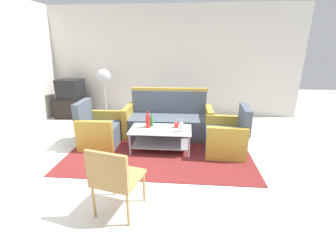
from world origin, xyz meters
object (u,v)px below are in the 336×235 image
Objects in this scene: bottle_red at (148,121)px; bottle_clear at (181,127)px; couch at (168,121)px; coffee_table at (161,136)px; armchair_left at (99,130)px; wicker_chair at (114,176)px; bottle_green at (152,121)px; cup at (176,125)px; pedestal_fan at (104,79)px; armchair_right at (227,137)px; tv_stand at (73,107)px; television at (70,89)px.

bottle_red is 0.63m from bottle_clear.
couch is 0.74m from coffee_table.
armchair_left is 1.61m from bottle_clear.
wicker_chair is at bearing -92.46° from bottle_red.
cup is at bearing -4.45° from bottle_green.
cup is 0.08× the size of pedestal_fan.
armchair_right reaches higher than wicker_chair.
armchair_left is at bearing 24.42° from couch.
bottle_green is 0.29× the size of wicker_chair.
couch is 2.83m from tv_stand.
bottle_green is (1.02, -0.00, 0.22)m from armchair_left.
bottle_clear is (1.58, -0.23, 0.21)m from armchair_left.
wicker_chair is (0.89, -1.82, 0.21)m from armchair_left.
television is at bearing 143.33° from bottle_red.
bottle_red is 1.29× the size of bottle_green.
bottle_green reaches higher than cup.
tv_stand is at bearing -176.80° from pedestal_fan.
pedestal_fan reaches higher than armchair_right.
cup is at bearing 87.10° from armchair_right.
pedestal_fan is (0.89, 0.05, 0.25)m from television.
armchair_left is at bearing 89.99° from armchair_right.
bottle_clear reaches higher than coffee_table.
bottle_red is 0.40× the size of tv_stand.
couch reaches higher than bottle_green.
tv_stand is at bearing 147.34° from bottle_clear.
coffee_table is 2.58m from pedestal_fan.
wicker_chair is at bearing -113.23° from bottle_clear.
coffee_table is 4.46× the size of bottle_green.
bottle_green is 0.60m from bottle_clear.
bottle_green is 0.31× the size of tv_stand.
armchair_left reaches higher than cup.
armchair_right is at bearing 159.46° from television.
couch is at bearing 65.29° from bottle_red.
bottle_green is (-0.18, 0.14, 0.23)m from coffee_table.
armchair_right is at bearing -6.06° from cup.
armchair_left is 2.04m from wicker_chair.
cup is 2.66m from pedestal_fan.
bottle_red is 1.40× the size of bottle_clear.
armchair_left reaches higher than coffee_table.
bottle_clear reaches higher than cup.
couch is 2.26× the size of tv_stand.
armchair_left is 2.39m from armchair_right.
armchair_right is 1.38m from bottle_green.
couch is 5.66× the size of bottle_red.
armchair_right reaches higher than bottle_green.
bottle_clear is 3.48m from tv_stand.
bottle_red is 1.75m from wicker_chair.
armchair_right is 0.92m from cup.
armchair_right is at bearing 7.04° from bottle_clear.
cup is (-0.90, 0.10, 0.17)m from armchair_right.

